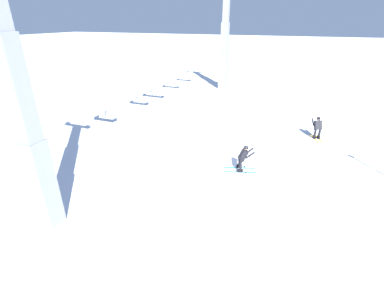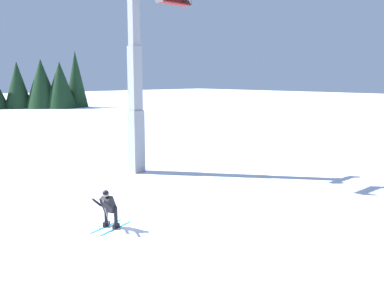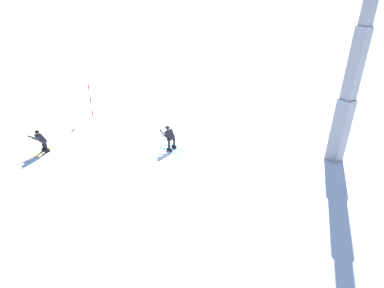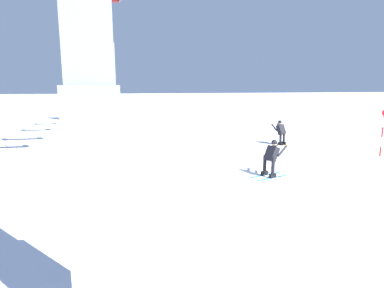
# 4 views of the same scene
# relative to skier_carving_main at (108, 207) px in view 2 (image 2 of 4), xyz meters

# --- Properties ---
(ground_plane) EXTENTS (260.00, 260.00, 0.00)m
(ground_plane) POSITION_rel_skier_carving_main_xyz_m (-0.96, -0.09, -0.80)
(ground_plane) COLOR white
(skier_carving_main) EXTENTS (1.05, 1.73, 1.52)m
(skier_carving_main) POSITION_rel_skier_carving_main_xyz_m (0.00, 0.00, 0.00)
(skier_carving_main) COLOR #198CCC
(skier_carving_main) RESTS_ON ground_plane
(lift_tower_near) EXTENTS (0.69, 2.32, 10.88)m
(lift_tower_near) POSITION_rel_skier_carving_main_xyz_m (-6.70, 5.97, 3.75)
(lift_tower_near) COLOR gray
(lift_tower_near) RESTS_ON ground_plane
(tree_line_ridge) EXTENTS (11.91, 25.34, 9.80)m
(tree_line_ridge) POSITION_rel_skier_carving_main_xyz_m (-59.27, 20.14, 3.12)
(tree_line_ridge) COLOR black
(tree_line_ridge) RESTS_ON ground_plane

